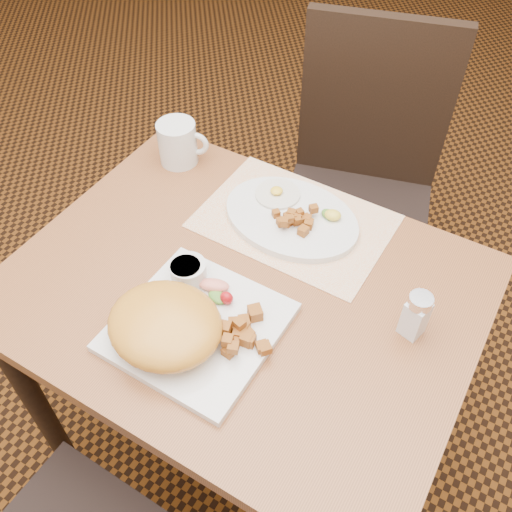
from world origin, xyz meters
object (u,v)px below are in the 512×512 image
object	(u,v)px
salt_shaker	(416,315)
plate_oval	(291,217)
plate_square	(198,327)
coffee_mug	(179,143)
table	(242,318)
chair_far	(361,177)

from	to	relation	value
salt_shaker	plate_oval	bearing A→B (deg)	156.25
plate_square	coffee_mug	bearing A→B (deg)	129.37
table	coffee_mug	distance (m)	0.45
chair_far	plate_oval	bearing A→B (deg)	75.04
table	plate_square	xyz separation A→B (m)	(-0.01, -0.13, 0.12)
plate_square	coffee_mug	size ratio (longest dim) A/B	2.36
table	plate_oval	bearing A→B (deg)	90.32
table	plate_square	size ratio (longest dim) A/B	3.21
salt_shaker	coffee_mug	world-z (taller)	coffee_mug
plate_square	table	bearing A→B (deg)	84.08
table	salt_shaker	world-z (taller)	salt_shaker
table	plate_square	distance (m)	0.18
table	coffee_mug	size ratio (longest dim) A/B	7.60
salt_shaker	chair_far	bearing A→B (deg)	118.68
chair_far	plate_oval	size ratio (longest dim) A/B	3.19
plate_oval	plate_square	bearing A→B (deg)	-92.08
chair_far	table	bearing A→B (deg)	74.96
table	chair_far	xyz separation A→B (m)	(-0.01, 0.67, -0.10)
chair_far	plate_square	xyz separation A→B (m)	(-0.01, -0.80, 0.22)
coffee_mug	salt_shaker	bearing A→B (deg)	-16.33
table	coffee_mug	world-z (taller)	coffee_mug
chair_far	salt_shaker	size ratio (longest dim) A/B	9.70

